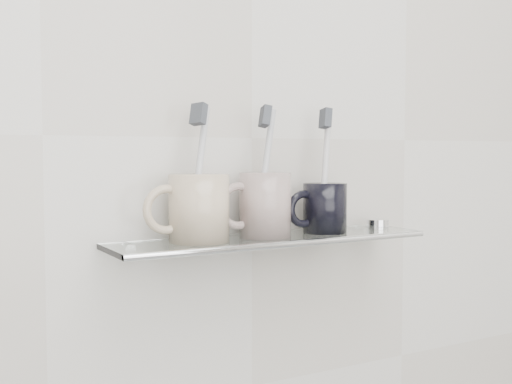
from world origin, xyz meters
TOP-DOWN VIEW (x-y plane):
  - wall_back at (0.00, 1.10)m, footprint 2.50×0.00m
  - shelf_glass at (0.00, 1.04)m, footprint 0.50×0.12m
  - shelf_rail at (0.00, 0.98)m, footprint 0.50×0.01m
  - bracket_left at (-0.21, 1.09)m, footprint 0.02×0.03m
  - bracket_right at (0.21, 1.09)m, footprint 0.02×0.03m
  - mug_left at (-0.12, 1.04)m, footprint 0.09×0.09m
  - mug_left_handle at (-0.17, 1.04)m, footprint 0.07×0.01m
  - toothbrush_left at (-0.12, 1.04)m, footprint 0.05×0.05m
  - bristles_left at (-0.12, 1.04)m, footprint 0.03×0.03m
  - mug_center at (-0.01, 1.04)m, footprint 0.10×0.10m
  - mug_center_handle at (-0.05, 1.04)m, footprint 0.07×0.01m
  - toothbrush_center at (-0.01, 1.04)m, footprint 0.06×0.04m
  - bristles_center at (-0.01, 1.04)m, footprint 0.02×0.03m
  - mug_right at (0.10, 1.04)m, footprint 0.09×0.09m
  - mug_right_handle at (0.06, 1.04)m, footprint 0.06×0.01m
  - toothbrush_right at (0.10, 1.04)m, footprint 0.04×0.03m
  - bristles_right at (0.10, 1.04)m, footprint 0.02×0.03m
  - chrome_cap at (0.21, 1.04)m, footprint 0.04×0.04m

SIDE VIEW (x-z plane):
  - bracket_left at x=-0.21m, z-range 1.08..1.09m
  - bracket_right at x=0.21m, z-range 1.08..1.09m
  - shelf_glass at x=0.00m, z-range 1.09..1.10m
  - shelf_rail at x=0.00m, z-range 1.09..1.10m
  - chrome_cap at x=0.21m, z-range 1.10..1.12m
  - mug_right at x=0.10m, z-range 1.10..1.18m
  - mug_right_handle at x=0.06m, z-range 1.11..1.17m
  - mug_left at x=-0.12m, z-range 1.10..1.20m
  - mug_left_handle at x=-0.17m, z-range 1.11..1.18m
  - mug_center at x=-0.01m, z-range 1.10..1.20m
  - mug_center_handle at x=-0.05m, z-range 1.11..1.18m
  - toothbrush_left at x=-0.12m, z-range 1.11..1.29m
  - toothbrush_center at x=-0.01m, z-range 1.11..1.29m
  - toothbrush_right at x=0.10m, z-range 1.11..1.30m
  - wall_back at x=0.00m, z-range 0.00..2.50m
  - bristles_left at x=-0.12m, z-range 1.26..1.30m
  - bristles_center at x=-0.01m, z-range 1.26..1.30m
  - bristles_right at x=0.10m, z-range 1.26..1.30m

